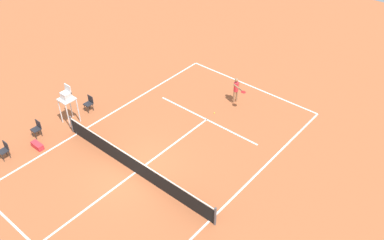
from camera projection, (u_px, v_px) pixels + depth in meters
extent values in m
plane|color=#AD5933|center=(135.00, 172.00, 20.60)|extent=(60.00, 60.00, 0.00)
cube|color=white|center=(251.00, 86.00, 26.85)|extent=(9.33, 0.10, 0.01)
cube|color=white|center=(209.00, 221.00, 18.21)|extent=(0.10, 20.59, 0.01)
cube|color=white|center=(77.00, 134.00, 22.99)|extent=(0.10, 20.59, 0.01)
cube|color=white|center=(207.00, 119.00, 24.04)|extent=(7.00, 0.10, 0.01)
cube|color=white|center=(135.00, 172.00, 20.60)|extent=(0.10, 11.32, 0.01)
cylinder|color=#4C4C51|center=(215.00, 216.00, 17.73)|extent=(0.10, 0.10, 1.07)
cylinder|color=#4C4C51|center=(72.00, 124.00, 22.82)|extent=(0.10, 0.10, 1.07)
cube|color=black|center=(135.00, 166.00, 20.32)|extent=(9.93, 0.03, 0.91)
cube|color=white|center=(134.00, 159.00, 20.04)|extent=(9.93, 0.04, 0.06)
cylinder|color=#9E704C|center=(237.00, 96.00, 25.28)|extent=(0.12, 0.12, 0.77)
cylinder|color=#9E704C|center=(234.00, 97.00, 25.20)|extent=(0.12, 0.12, 0.77)
cylinder|color=red|center=(236.00, 87.00, 24.82)|extent=(0.28, 0.28, 0.61)
sphere|color=#9E704C|center=(237.00, 80.00, 24.53)|extent=(0.22, 0.22, 0.22)
cylinder|color=#9E704C|center=(239.00, 86.00, 24.87)|extent=(0.09, 0.09, 0.54)
cylinder|color=#9E704C|center=(236.00, 86.00, 24.42)|extent=(0.54, 0.26, 0.09)
cylinder|color=black|center=(240.00, 90.00, 24.15)|extent=(0.26, 0.12, 0.04)
ellipsoid|color=red|center=(243.00, 92.00, 23.95)|extent=(0.40, 0.37, 0.04)
sphere|color=#CCE033|center=(214.00, 113.00, 24.48)|extent=(0.07, 0.07, 0.07)
cylinder|color=silver|center=(68.00, 116.00, 23.00)|extent=(0.07, 0.07, 1.55)
cylinder|color=silver|center=(60.00, 111.00, 23.36)|extent=(0.07, 0.07, 1.55)
cylinder|color=silver|center=(78.00, 110.00, 23.43)|extent=(0.07, 0.07, 1.55)
cylinder|color=silver|center=(71.00, 106.00, 23.79)|extent=(0.07, 0.07, 1.55)
cube|color=silver|center=(67.00, 99.00, 22.91)|extent=(0.80, 0.80, 0.06)
cube|color=silver|center=(66.00, 96.00, 22.77)|extent=(0.50, 0.44, 0.40)
cube|color=silver|center=(68.00, 89.00, 22.68)|extent=(0.50, 0.06, 0.50)
cylinder|color=#262626|center=(36.00, 136.00, 22.50)|extent=(0.04, 0.04, 0.45)
cylinder|color=#262626|center=(32.00, 133.00, 22.68)|extent=(0.04, 0.04, 0.45)
cylinder|color=#262626|center=(41.00, 133.00, 22.71)|extent=(0.04, 0.04, 0.45)
cylinder|color=#262626|center=(38.00, 130.00, 22.89)|extent=(0.04, 0.04, 0.45)
cube|color=#232328|center=(36.00, 129.00, 22.54)|extent=(0.44, 0.44, 0.06)
cube|color=#232328|center=(38.00, 124.00, 22.52)|extent=(0.44, 0.04, 0.44)
cylinder|color=#262626|center=(88.00, 110.00, 24.39)|extent=(0.04, 0.04, 0.45)
cylinder|color=#262626|center=(85.00, 108.00, 24.58)|extent=(0.04, 0.04, 0.45)
cylinder|color=#262626|center=(93.00, 107.00, 24.61)|extent=(0.04, 0.04, 0.45)
cylinder|color=#262626|center=(89.00, 105.00, 24.79)|extent=(0.04, 0.04, 0.45)
cube|color=#232328|center=(88.00, 104.00, 24.44)|extent=(0.44, 0.44, 0.06)
cube|color=#232328|center=(90.00, 99.00, 24.42)|extent=(0.44, 0.04, 0.44)
cylinder|color=#262626|center=(3.00, 158.00, 21.09)|extent=(0.04, 0.04, 0.45)
cylinder|color=#262626|center=(0.00, 155.00, 21.27)|extent=(0.04, 0.04, 0.45)
cylinder|color=#262626|center=(10.00, 155.00, 21.31)|extent=(0.04, 0.04, 0.45)
cylinder|color=#262626|center=(6.00, 152.00, 21.49)|extent=(0.04, 0.04, 0.45)
cube|color=#232328|center=(3.00, 151.00, 21.13)|extent=(0.44, 0.44, 0.06)
cube|color=#232328|center=(6.00, 145.00, 21.12)|extent=(0.44, 0.04, 0.44)
cube|color=red|center=(37.00, 146.00, 21.98)|extent=(0.76, 0.32, 0.30)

